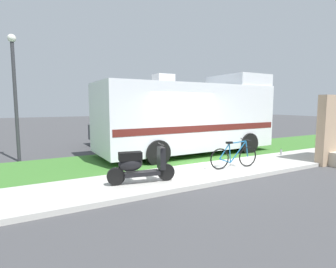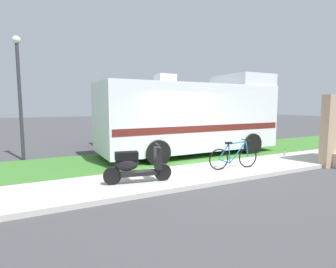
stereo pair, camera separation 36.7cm
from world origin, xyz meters
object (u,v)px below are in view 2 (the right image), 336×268
object	(u,v)px
motorhome_rv	(191,116)
pickup_truck_far	(195,120)
street_lamp_post	(19,87)
pickup_truck_near	(153,126)
bottle_green	(285,153)
scooter	(135,165)
bicycle	(234,157)

from	to	relation	value
motorhome_rv	pickup_truck_far	distance (m)	8.69
street_lamp_post	pickup_truck_far	bearing A→B (deg)	26.12
pickup_truck_near	bottle_green	xyz separation A→B (m)	(2.71, -6.33, -0.70)
pickup_truck_far	bottle_green	bearing A→B (deg)	-102.10
pickup_truck_far	bottle_green	distance (m)	9.85
scooter	street_lamp_post	world-z (taller)	street_lamp_post
pickup_truck_near	street_lamp_post	bearing A→B (deg)	-161.30
motorhome_rv	scooter	xyz separation A→B (m)	(-3.56, -3.13, -1.02)
motorhome_rv	bicycle	bearing A→B (deg)	-96.94
pickup_truck_near	pickup_truck_far	bearing A→B (deg)	34.51
pickup_truck_far	street_lamp_post	xyz separation A→B (m)	(-10.97, -5.38, 1.79)
motorhome_rv	scooter	size ratio (longest dim) A/B	4.27
bottle_green	street_lamp_post	bearing A→B (deg)	154.63
motorhome_rv	pickup_truck_far	xyz separation A→B (m)	(4.77, 7.23, -0.67)
bicycle	scooter	bearing A→B (deg)	-179.12
scooter	bottle_green	world-z (taller)	scooter
scooter	bottle_green	xyz separation A→B (m)	(6.27, 0.75, -0.35)
bicycle	bottle_green	distance (m)	3.17
bicycle	pickup_truck_near	bearing A→B (deg)	86.97
pickup_truck_far	pickup_truck_near	bearing A→B (deg)	-145.49
pickup_truck_far	bottle_green	world-z (taller)	pickup_truck_far
pickup_truck_near	street_lamp_post	world-z (taller)	street_lamp_post
pickup_truck_far	street_lamp_post	size ratio (longest dim) A/B	1.16
motorhome_rv	bottle_green	distance (m)	3.86
scooter	pickup_truck_far	world-z (taller)	pickup_truck_far
pickup_truck_near	bottle_green	distance (m)	6.92
bottle_green	scooter	bearing A→B (deg)	-173.22
scooter	street_lamp_post	bearing A→B (deg)	117.96
motorhome_rv	bicycle	xyz separation A→B (m)	(-0.37, -3.08, -1.11)
bicycle	pickup_truck_far	distance (m)	11.53
motorhome_rv	street_lamp_post	size ratio (longest dim) A/B	1.62
motorhome_rv	pickup_truck_near	distance (m)	4.00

